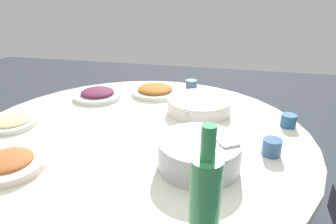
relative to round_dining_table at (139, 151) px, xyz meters
The scene contains 11 objects.
round_dining_table is the anchor object (origin of this frame).
rice_bowl 0.36m from the round_dining_table, 35.76° to the right, with size 0.27×0.27×0.11m.
soup_bowl 0.35m from the round_dining_table, 50.23° to the left, with size 0.29×0.31×0.07m.
dish_tofu_braise 0.48m from the round_dining_table, 133.87° to the right, with size 0.24×0.24×0.05m.
dish_noodles 0.55m from the round_dining_table, behind, with size 0.21×0.21×0.04m.
dish_stirfry 0.46m from the round_dining_table, 96.01° to the left, with size 0.24×0.24×0.05m.
dish_eggplant 0.47m from the round_dining_table, 134.86° to the left, with size 0.24×0.24×0.05m.
green_bottle 0.63m from the round_dining_table, 57.39° to the right, with size 0.07×0.07×0.30m.
tea_cup_near 0.52m from the round_dining_table, ahead, with size 0.07×0.07×0.06m, color #345A8A.
tea_cup_far 0.63m from the round_dining_table, 17.08° to the left, with size 0.06×0.06×0.05m, color #2A598C.
tea_cup_side 0.60m from the round_dining_table, 77.32° to the left, with size 0.06×0.06×0.05m, color #375B8E.
Camera 1 is at (0.36, -1.03, 1.32)m, focal length 32.10 mm.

